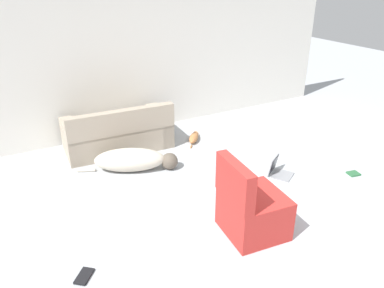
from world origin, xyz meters
TOP-DOWN VIEW (x-y plane):
  - ground_plane at (0.00, 0.00)m, footprint 20.00×20.00m
  - wall_back at (0.00, 3.58)m, footprint 7.56×0.06m
  - couch at (-0.87, 2.96)m, footprint 1.70×0.89m
  - dog at (-0.92, 2.16)m, footprint 1.39×0.79m
  - cat at (0.35, 2.63)m, footprint 0.39×0.46m
  - laptop_open at (0.82, 1.05)m, footprint 0.42×0.42m
  - book_black at (-2.10, 0.41)m, footprint 0.23×0.24m
  - book_green at (1.79, 0.51)m, footprint 0.18×0.16m
  - side_chair at (-0.30, 0.20)m, footprint 0.70×0.70m

SIDE VIEW (x-z plane):
  - ground_plane at x=0.00m, z-range 0.00..0.00m
  - book_black at x=-2.10m, z-range 0.00..0.02m
  - book_green at x=1.79m, z-range 0.00..0.02m
  - cat at x=0.35m, z-range 0.00..0.13m
  - laptop_open at x=0.82m, z-range -0.05..0.22m
  - dog at x=-0.92m, z-range -0.01..0.33m
  - couch at x=-0.87m, z-range -0.12..0.64m
  - side_chair at x=-0.30m, z-range -0.15..0.77m
  - wall_back at x=0.00m, z-range 0.00..2.66m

